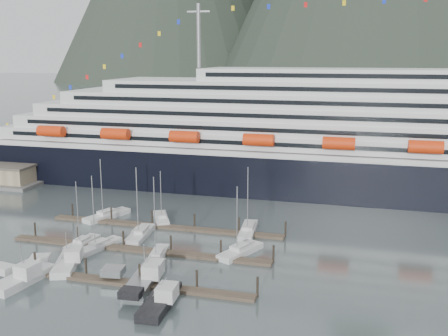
{
  "coord_description": "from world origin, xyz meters",
  "views": [
    {
      "loc": [
        32.46,
        -76.33,
        33.52
      ],
      "look_at": [
        5.69,
        22.0,
        11.48
      ],
      "focal_mm": 42.0,
      "sensor_mm": 36.0,
      "label": 1
    }
  ],
  "objects": [
    {
      "name": "dock_near",
      "position": [
        -4.93,
        -9.95,
        0.31
      ],
      "size": [
        48.18,
        2.28,
        3.2
      ],
      "color": "#42362A",
      "rests_on": "ground"
    },
    {
      "name": "trawler_b",
      "position": [
        -16.05,
        -13.54,
        0.88
      ],
      "size": [
        8.33,
        10.91,
        6.81
      ],
      "rotation": [
        0.0,
        0.0,
        1.42
      ],
      "color": "silver",
      "rests_on": "ground"
    },
    {
      "name": "dock_mid",
      "position": [
        -4.93,
        3.05,
        0.31
      ],
      "size": [
        48.18,
        2.28,
        3.2
      ],
      "color": "#42362A",
      "rests_on": "ground"
    },
    {
      "name": "trawler_d",
      "position": [
        6.52,
        -15.01,
        0.84
      ],
      "size": [
        8.14,
        10.99,
        6.41
      ],
      "rotation": [
        0.0,
        0.0,
        1.63
      ],
      "color": "black",
      "rests_on": "ground"
    },
    {
      "name": "trawler_a",
      "position": [
        -13.15,
        -6.08,
        0.82
      ],
      "size": [
        9.22,
        11.63,
        6.14
      ],
      "rotation": [
        0.0,
        0.0,
        1.92
      ],
      "color": "silver",
      "rests_on": "ground"
    },
    {
      "name": "ground",
      "position": [
        0.0,
        0.0,
        0.0
      ],
      "size": [
        1600.0,
        1600.0,
        0.0
      ],
      "primitive_type": "plane",
      "color": "#4F5C5D",
      "rests_on": "ground"
    },
    {
      "name": "sailboat_a",
      "position": [
        -15.55,
        2.91,
        0.41
      ],
      "size": [
        3.17,
        8.44,
        12.41
      ],
      "rotation": [
        0.0,
        0.0,
        1.47
      ],
      "color": "silver",
      "rests_on": "ground"
    },
    {
      "name": "sailboat_g",
      "position": [
        11.72,
        17.51,
        0.42
      ],
      "size": [
        3.68,
        10.97,
        13.64
      ],
      "rotation": [
        0.0,
        0.0,
        1.67
      ],
      "color": "silver",
      "rests_on": "ground"
    },
    {
      "name": "dock_far",
      "position": [
        -4.93,
        16.05,
        0.31
      ],
      "size": [
        48.18,
        2.28,
        3.2
      ],
      "color": "#42362A",
      "rests_on": "ground"
    },
    {
      "name": "sailboat_h",
      "position": [
        12.88,
        6.22,
        0.43
      ],
      "size": [
        6.55,
        10.19,
        12.74
      ],
      "rotation": [
        0.0,
        0.0,
        1.16
      ],
      "color": "silver",
      "rests_on": "ground"
    },
    {
      "name": "trawler_c",
      "position": [
        1.5,
        -8.53,
        0.86
      ],
      "size": [
        9.5,
        13.37,
        6.64
      ],
      "rotation": [
        0.0,
        0.0,
        1.69
      ],
      "color": "gray",
      "rests_on": "ground"
    },
    {
      "name": "cruise_ship",
      "position": [
        30.03,
        54.94,
        12.04
      ],
      "size": [
        210.0,
        30.4,
        50.3
      ],
      "color": "black",
      "rests_on": "ground"
    },
    {
      "name": "sailboat_c",
      "position": [
        -7.33,
        9.76,
        0.44
      ],
      "size": [
        3.83,
        10.62,
        14.14
      ],
      "rotation": [
        0.0,
        0.0,
        1.67
      ],
      "color": "silver",
      "rests_on": "ground"
    },
    {
      "name": "sailboat_d",
      "position": [
        -0.13,
        0.59,
        0.41
      ],
      "size": [
        3.93,
        10.06,
        14.76
      ],
      "rotation": [
        0.0,
        0.0,
        1.74
      ],
      "color": "silver",
      "rests_on": "ground"
    },
    {
      "name": "sailboat_b",
      "position": [
        -11.83,
        2.31,
        0.42
      ],
      "size": [
        5.05,
        9.73,
        13.82
      ],
      "rotation": [
        0.0,
        0.0,
        1.28
      ],
      "color": "silver",
      "rests_on": "ground"
    },
    {
      "name": "sailboat_f",
      "position": [
        -7.23,
        19.99,
        0.41
      ],
      "size": [
        6.46,
        9.26,
        11.2
      ],
      "rotation": [
        0.0,
        0.0,
        2.04
      ],
      "color": "silver",
      "rests_on": "ground"
    },
    {
      "name": "sailboat_e",
      "position": [
        -18.96,
        18.87,
        0.43
      ],
      "size": [
        6.74,
        11.07,
        13.28
      ],
      "rotation": [
        0.0,
        0.0,
        1.18
      ],
      "color": "silver",
      "rests_on": "ground"
    }
  ]
}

